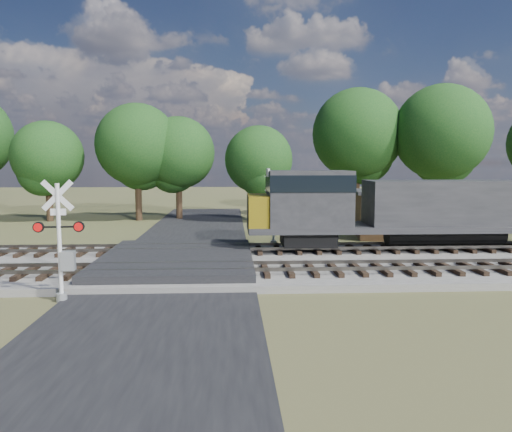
{
  "coord_description": "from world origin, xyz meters",
  "views": [
    {
      "loc": [
        2.55,
        -22.82,
        4.92
      ],
      "look_at": [
        3.8,
        2.0,
        2.27
      ],
      "focal_mm": 35.0,
      "sensor_mm": 36.0,
      "label": 1
    }
  ],
  "objects": [
    {
      "name": "track_far",
      "position": [
        3.12,
        3.0,
        0.41
      ],
      "size": [
        140.0,
        2.6,
        0.33
      ],
      "color": "black",
      "rests_on": "ballast_bed"
    },
    {
      "name": "equipment_shed",
      "position": [
        13.03,
        9.67,
        1.58
      ],
      "size": [
        5.18,
        5.18,
        3.12
      ],
      "rotation": [
        0.0,
        0.0,
        -0.14
      ],
      "color": "#4D2F21",
      "rests_on": "ground"
    },
    {
      "name": "treeline",
      "position": [
        6.44,
        20.75,
        6.8
      ],
      "size": [
        80.58,
        10.68,
        11.59
      ],
      "color": "black",
      "rests_on": "ground"
    },
    {
      "name": "ballast_bed",
      "position": [
        10.0,
        0.5,
        0.15
      ],
      "size": [
        140.0,
        10.0,
        0.3
      ],
      "primitive_type": "cube",
      "color": "gray",
      "rests_on": "ground"
    },
    {
      "name": "crossing_signal_far",
      "position": [
        4.99,
        6.53,
        1.78
      ],
      "size": [
        1.72,
        0.37,
        4.27
      ],
      "rotation": [
        0.0,
        0.0,
        3.13
      ],
      "color": "silver",
      "rests_on": "ground"
    },
    {
      "name": "track_near",
      "position": [
        3.12,
        -2.0,
        0.41
      ],
      "size": [
        140.0,
        2.6,
        0.33
      ],
      "color": "black",
      "rests_on": "ballast_bed"
    },
    {
      "name": "crossing_signal_near",
      "position": [
        -3.4,
        -5.16,
        1.81
      ],
      "size": [
        1.75,
        0.38,
        4.35
      ],
      "rotation": [
        0.0,
        0.0,
        0.05
      ],
      "color": "silver",
      "rests_on": "ground"
    },
    {
      "name": "crossing_panel",
      "position": [
        0.0,
        0.5,
        0.32
      ],
      "size": [
        7.0,
        9.0,
        0.62
      ],
      "primitive_type": "cube",
      "color": "#262628",
      "rests_on": "ground"
    },
    {
      "name": "ground",
      "position": [
        0.0,
        0.0,
        0.0
      ],
      "size": [
        160.0,
        160.0,
        0.0
      ],
      "primitive_type": "plane",
      "color": "#4E542D",
      "rests_on": "ground"
    },
    {
      "name": "road",
      "position": [
        0.0,
        0.0,
        0.04
      ],
      "size": [
        7.0,
        60.0,
        0.08
      ],
      "primitive_type": "cube",
      "color": "black",
      "rests_on": "ground"
    }
  ]
}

